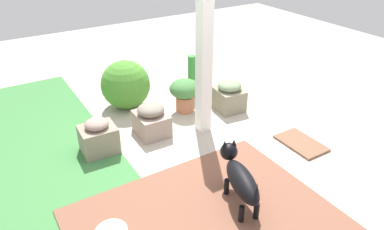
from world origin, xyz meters
The scene contains 11 objects.
ground_plane centered at (0.00, 0.00, 0.00)m, with size 12.00×12.00×0.00m, color #B7AB9C.
brick_path centered at (-1.10, 0.76, 0.01)m, with size 1.80×2.40×0.02m, color brown.
porch_pillar centered at (0.33, -0.16, 1.01)m, with size 0.16×0.16×2.01m, color white.
stone_planter_nearest centered at (0.62, -0.80, 0.22)m, with size 0.46×0.42×0.46m.
stone_planter_mid centered at (0.61, 0.48, 0.20)m, with size 0.48×0.39×0.43m.
stone_planter_far centered at (0.57, 1.20, 0.20)m, with size 0.38×0.44×0.45m.
round_shrub centered at (1.49, 0.45, 0.36)m, with size 0.72×0.72×0.72m, color #498E2E.
terracotta_pot_tall centered at (1.30, -0.57, 0.24)m, with size 0.21×0.21×0.67m.
terracotta_pot_broad centered at (0.92, -0.22, 0.30)m, with size 0.44×0.44×0.49m.
dog centered at (-1.05, 0.33, 0.32)m, with size 0.80×0.40×0.55m.
doormat centered at (-0.63, -1.01, 0.01)m, with size 0.61×0.39×0.03m, color brown.
Camera 1 is at (-3.21, 2.22, 2.57)m, focal length 34.41 mm.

